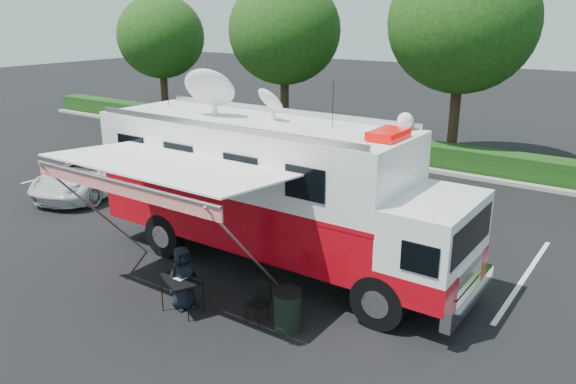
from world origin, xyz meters
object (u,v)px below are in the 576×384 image
object	(u,v)px
command_truck	(274,190)
folding_table	(182,280)
white_suv	(96,192)
trash_bin	(287,310)

from	to	relation	value
command_truck	folding_table	size ratio (longest dim) A/B	8.73
white_suv	trash_bin	world-z (taller)	trash_bin
white_suv	folding_table	size ratio (longest dim) A/B	4.44
white_suv	trash_bin	size ratio (longest dim) A/B	5.66
white_suv	trash_bin	bearing A→B (deg)	-32.88
command_truck	folding_table	bearing A→B (deg)	-93.97
white_suv	folding_table	distance (m)	9.97
folding_table	trash_bin	xyz separation A→B (m)	(2.31, 0.72, -0.31)
trash_bin	command_truck	bearing A→B (deg)	131.33
command_truck	folding_table	xyz separation A→B (m)	(-0.22, -3.11, -1.30)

